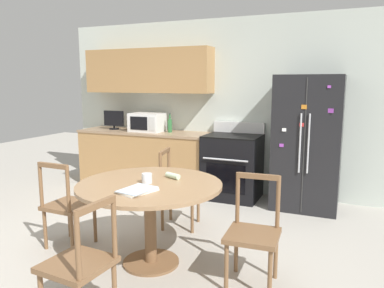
{
  "coord_description": "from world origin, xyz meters",
  "views": [
    {
      "loc": [
        1.87,
        -2.82,
        1.66
      ],
      "look_at": [
        0.17,
        1.15,
        0.95
      ],
      "focal_mm": 35.0,
      "sensor_mm": 36.0,
      "label": 1
    }
  ],
  "objects_px": {
    "dining_chair_far": "(178,190)",
    "candle_glass": "(147,179)",
    "dining_chair_left": "(67,206)",
    "countertop_tv": "(114,119)",
    "dining_chair_near": "(81,265)",
    "microwave": "(147,122)",
    "dining_chair_right": "(253,234)",
    "counter_bottle": "(170,125)",
    "oven_range": "(233,166)",
    "refrigerator": "(307,143)"
  },
  "relations": [
    {
      "from": "dining_chair_far",
      "to": "microwave",
      "type": "bearing_deg",
      "value": -149.54
    },
    {
      "from": "dining_chair_left",
      "to": "dining_chair_far",
      "type": "height_order",
      "value": "same"
    },
    {
      "from": "countertop_tv",
      "to": "counter_bottle",
      "type": "relative_size",
      "value": 1.21
    },
    {
      "from": "microwave",
      "to": "dining_chair_near",
      "type": "relative_size",
      "value": 0.57
    },
    {
      "from": "countertop_tv",
      "to": "dining_chair_far",
      "type": "height_order",
      "value": "countertop_tv"
    },
    {
      "from": "dining_chair_right",
      "to": "dining_chair_left",
      "type": "bearing_deg",
      "value": -2.09
    },
    {
      "from": "refrigerator",
      "to": "oven_range",
      "type": "relative_size",
      "value": 1.63
    },
    {
      "from": "counter_bottle",
      "to": "dining_chair_far",
      "type": "xyz_separation_m",
      "value": [
        0.78,
        -1.36,
        -0.58
      ]
    },
    {
      "from": "microwave",
      "to": "candle_glass",
      "type": "relative_size",
      "value": 5.42
    },
    {
      "from": "oven_range",
      "to": "dining_chair_left",
      "type": "distance_m",
      "value": 2.48
    },
    {
      "from": "dining_chair_far",
      "to": "dining_chair_right",
      "type": "distance_m",
      "value": 1.43
    },
    {
      "from": "dining_chair_left",
      "to": "dining_chair_right",
      "type": "height_order",
      "value": "same"
    },
    {
      "from": "dining_chair_near",
      "to": "dining_chair_right",
      "type": "xyz_separation_m",
      "value": [
        0.95,
        0.99,
        0.0
      ]
    },
    {
      "from": "microwave",
      "to": "dining_chair_near",
      "type": "distance_m",
      "value": 3.51
    },
    {
      "from": "countertop_tv",
      "to": "dining_chair_left",
      "type": "xyz_separation_m",
      "value": [
        1.0,
        -2.28,
        -0.63
      ]
    },
    {
      "from": "counter_bottle",
      "to": "dining_chair_far",
      "type": "distance_m",
      "value": 1.67
    },
    {
      "from": "dining_chair_near",
      "to": "candle_glass",
      "type": "bearing_deg",
      "value": 5.66
    },
    {
      "from": "oven_range",
      "to": "microwave",
      "type": "xyz_separation_m",
      "value": [
        -1.41,
        0.01,
        0.58
      ]
    },
    {
      "from": "counter_bottle",
      "to": "dining_chair_near",
      "type": "distance_m",
      "value": 3.43
    },
    {
      "from": "microwave",
      "to": "oven_range",
      "type": "bearing_deg",
      "value": -0.28
    },
    {
      "from": "microwave",
      "to": "dining_chair_far",
      "type": "distance_m",
      "value": 1.85
    },
    {
      "from": "oven_range",
      "to": "dining_chair_right",
      "type": "distance_m",
      "value": 2.36
    },
    {
      "from": "counter_bottle",
      "to": "dining_chair_near",
      "type": "height_order",
      "value": "counter_bottle"
    },
    {
      "from": "refrigerator",
      "to": "candle_glass",
      "type": "xyz_separation_m",
      "value": [
        -1.14,
        -2.22,
        -0.07
      ]
    },
    {
      "from": "dining_chair_far",
      "to": "candle_glass",
      "type": "bearing_deg",
      "value": -2.75
    },
    {
      "from": "dining_chair_right",
      "to": "candle_glass",
      "type": "xyz_separation_m",
      "value": [
        -0.97,
        -0.04,
        0.37
      ]
    },
    {
      "from": "dining_chair_near",
      "to": "candle_glass",
      "type": "relative_size",
      "value": 9.57
    },
    {
      "from": "dining_chair_right",
      "to": "refrigerator",
      "type": "bearing_deg",
      "value": -97.9
    },
    {
      "from": "refrigerator",
      "to": "dining_chair_right",
      "type": "bearing_deg",
      "value": -94.47
    },
    {
      "from": "candle_glass",
      "to": "microwave",
      "type": "bearing_deg",
      "value": 119.79
    },
    {
      "from": "oven_range",
      "to": "countertop_tv",
      "type": "xyz_separation_m",
      "value": [
        -2.04,
        0.03,
        0.6
      ]
    },
    {
      "from": "counter_bottle",
      "to": "dining_chair_right",
      "type": "relative_size",
      "value": 0.32
    },
    {
      "from": "countertop_tv",
      "to": "dining_chair_left",
      "type": "height_order",
      "value": "countertop_tv"
    },
    {
      "from": "counter_bottle",
      "to": "dining_chair_left",
      "type": "relative_size",
      "value": 0.32
    },
    {
      "from": "countertop_tv",
      "to": "candle_glass",
      "type": "height_order",
      "value": "countertop_tv"
    },
    {
      "from": "dining_chair_far",
      "to": "candle_glass",
      "type": "relative_size",
      "value": 9.57
    },
    {
      "from": "dining_chair_far",
      "to": "dining_chair_right",
      "type": "xyz_separation_m",
      "value": [
        1.11,
        -0.9,
        0.0
      ]
    },
    {
      "from": "dining_chair_near",
      "to": "dining_chair_far",
      "type": "bearing_deg",
      "value": 9.25
    },
    {
      "from": "counter_bottle",
      "to": "dining_chair_left",
      "type": "xyz_separation_m",
      "value": [
        -0.01,
        -2.3,
        -0.58
      ]
    },
    {
      "from": "refrigerator",
      "to": "microwave",
      "type": "height_order",
      "value": "refrigerator"
    },
    {
      "from": "countertop_tv",
      "to": "dining_chair_right",
      "type": "relative_size",
      "value": 0.39
    },
    {
      "from": "dining_chair_left",
      "to": "dining_chair_near",
      "type": "bearing_deg",
      "value": -43.58
    },
    {
      "from": "countertop_tv",
      "to": "dining_chair_near",
      "type": "bearing_deg",
      "value": -58.91
    },
    {
      "from": "oven_range",
      "to": "countertop_tv",
      "type": "bearing_deg",
      "value": 179.26
    },
    {
      "from": "countertop_tv",
      "to": "dining_chair_far",
      "type": "distance_m",
      "value": 2.32
    },
    {
      "from": "oven_range",
      "to": "dining_chair_far",
      "type": "height_order",
      "value": "oven_range"
    },
    {
      "from": "oven_range",
      "to": "countertop_tv",
      "type": "relative_size",
      "value": 3.07
    },
    {
      "from": "candle_glass",
      "to": "oven_range",
      "type": "bearing_deg",
      "value": 86.98
    },
    {
      "from": "dining_chair_right",
      "to": "oven_range",
      "type": "bearing_deg",
      "value": -72.29
    },
    {
      "from": "refrigerator",
      "to": "oven_range",
      "type": "bearing_deg",
      "value": 178.57
    }
  ]
}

